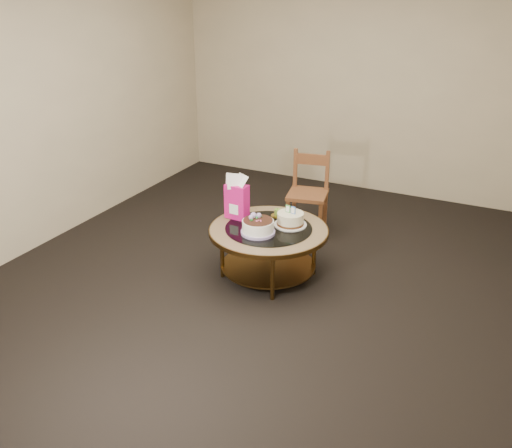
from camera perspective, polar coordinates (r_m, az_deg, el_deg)
The scene contains 8 objects.
ground at distance 5.03m, azimuth 1.22°, elevation -5.12°, with size 5.00×5.00×0.00m, color black.
room_walls at distance 4.49m, azimuth 1.40°, elevation 12.32°, with size 4.52×5.02×2.61m.
coffee_table at distance 4.86m, azimuth 1.26°, elevation -1.23°, with size 1.02×1.02×0.46m.
decorated_cake at distance 4.70m, azimuth 0.19°, elevation -0.33°, with size 0.29×0.29×0.17m.
cream_cake at distance 4.86m, azimuth 3.46°, elevation 0.47°, with size 0.28×0.28×0.18m.
gift_bag at distance 4.95m, azimuth -1.93°, elevation 2.72°, with size 0.20×0.15×0.40m.
pillar_candle at distance 5.02m, azimuth 2.16°, elevation 0.98°, with size 0.11×0.11×0.09m.
dining_chair at distance 5.73m, azimuth 5.24°, elevation 3.17°, with size 0.45×0.45×0.82m.
Camera 1 is at (1.86, -3.98, 2.47)m, focal length 40.00 mm.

